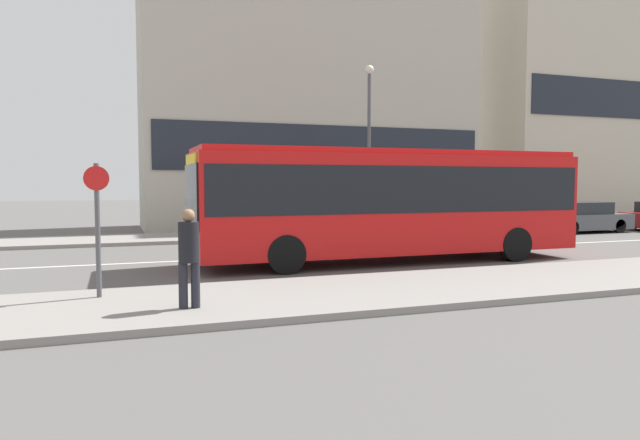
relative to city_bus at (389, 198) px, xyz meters
The scene contains 11 objects.
ground_plane 3.40m from the city_bus, 135.36° to the left, with size 120.00×120.00×0.00m, color #595654.
sidewalk_near 5.00m from the city_bus, 116.03° to the right, with size 44.00×3.50×0.13m.
sidewalk_far 8.71m from the city_bus, 103.96° to the left, with size 44.00×3.50×0.13m.
lane_centerline 3.40m from the city_bus, 135.36° to the left, with size 41.80×0.16×0.01m.
apartment_block_left_tower 15.24m from the city_bus, 79.72° to the left, with size 17.18×5.17×14.08m.
apartment_block_right_tower 29.31m from the city_bus, 30.62° to the left, with size 18.50×4.63×25.86m.
city_bus is the anchor object (origin of this frame).
parked_car_0 13.62m from the city_bus, 24.13° to the left, with size 4.26×1.69×1.35m.
pedestrian_near_stop 7.79m from the city_bus, 141.70° to the right, with size 0.35×0.34×1.65m.
bus_stop_sign 8.23m from the city_bus, 156.10° to the right, with size 0.44×0.12×2.43m.
street_lamp 8.01m from the city_bus, 69.61° to the left, with size 0.36×0.36×6.86m.
Camera 1 is at (-5.15, -16.38, 2.21)m, focal length 32.00 mm.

